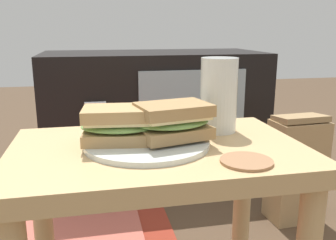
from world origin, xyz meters
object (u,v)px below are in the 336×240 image
Objects in this scene: coaster at (246,161)px; sandwich_front at (119,125)px; sandwich_back at (173,121)px; beer_glass at (219,96)px; plate at (147,143)px; paper_bag at (296,169)px; tv_cabinet at (154,116)px.

sandwich_front is at bearing 146.75° from coaster.
beer_glass is at bearing 33.55° from sandwich_back.
plate is 0.06m from sandwich_front.
plate is at bearing -143.93° from paper_bag.
coaster is at bearing -40.07° from plate.
sandwich_front is at bearing 173.63° from sandwich_back.
sandwich_front is 0.98× the size of beer_glass.
sandwich_front reaches higher than paper_bag.
coaster is (-0.02, -0.20, -0.07)m from beer_glass.
sandwich_back is 1.84× the size of coaster.
tv_cabinet reaches higher than plate.
paper_bag is at bearing 51.31° from coaster.
beer_glass is at bearing 84.66° from coaster.
beer_glass is 0.21m from coaster.
beer_glass reaches higher than plate.
sandwich_back is at bearing -146.45° from beer_glass.
tv_cabinet is at bearing 79.46° from plate.
tv_cabinet is 6.17× the size of sandwich_front.
tv_cabinet is 0.98m from sandwich_back.
beer_glass is (0.22, 0.07, 0.03)m from sandwich_front.
beer_glass is (-0.01, -0.87, 0.25)m from tv_cabinet.
coaster is (0.20, -0.13, -0.04)m from sandwich_front.
beer_glass reaches higher than sandwich_front.
plate reaches higher than coaster.
sandwich_back is (0.10, -0.01, 0.01)m from sandwich_front.
sandwich_back reaches higher than paper_bag.
sandwich_front reaches higher than plate.
sandwich_front is 0.84m from paper_bag.
plate is 1.47× the size of sandwich_back.
beer_glass reaches higher than sandwich_back.
sandwich_front is (-0.23, -0.94, 0.21)m from tv_cabinet.
tv_cabinet is 2.45× the size of paper_bag.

